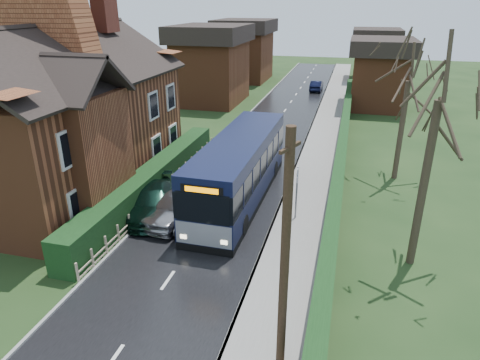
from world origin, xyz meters
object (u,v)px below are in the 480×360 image
(bus, at_px, (239,170))
(car_green, at_px, (153,201))
(bus_stop_sign, at_px, (297,186))
(car_silver, at_px, (177,205))
(brick_house, at_px, (61,112))
(telegraph_pole, at_px, (285,260))

(bus, relative_size, car_green, 2.31)
(bus, relative_size, bus_stop_sign, 4.08)
(car_silver, relative_size, car_green, 0.92)
(car_silver, height_order, bus_stop_sign, bus_stop_sign)
(brick_house, bearing_deg, car_silver, -16.02)
(bus_stop_sign, height_order, telegraph_pole, telegraph_pole)
(bus, height_order, telegraph_pole, telegraph_pole)
(bus, distance_m, bus_stop_sign, 3.58)
(brick_house, bearing_deg, car_green, -17.65)
(bus, bearing_deg, brick_house, -174.08)
(brick_house, relative_size, car_green, 3.01)
(telegraph_pole, bearing_deg, car_green, 154.48)
(car_silver, bearing_deg, brick_house, 172.87)
(bus, height_order, car_green, bus)
(brick_house, bearing_deg, bus_stop_sign, -3.36)
(car_silver, bearing_deg, telegraph_pole, -41.83)
(brick_house, bearing_deg, bus, 5.16)
(car_green, relative_size, bus_stop_sign, 1.76)
(bus, distance_m, car_green, 4.69)
(car_silver, height_order, car_green, car_silver)
(car_green, bearing_deg, bus_stop_sign, -9.43)
(bus_stop_sign, xyz_separation_m, telegraph_pole, (0.80, -9.03, 1.82))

